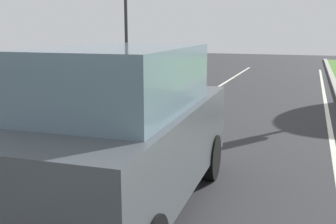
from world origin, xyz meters
name	(u,v)px	position (x,y,z in m)	size (l,w,h in m)	color
ground_plane	(190,121)	(0.00, 14.00, 0.00)	(60.00, 60.00, 0.00)	#2D2D30
lane_line_center	(166,119)	(-0.70, 14.00, 0.00)	(0.12, 32.00, 0.01)	silver
lane_line_right_edge	(331,133)	(3.60, 14.00, 0.00)	(0.12, 32.00, 0.01)	silver
car_suv_ahead	(124,130)	(0.72, 8.44, 1.17)	(2.10, 4.56, 2.28)	#474C51
traffic_light_overhead_left	(124,1)	(-4.58, 19.62, 3.63)	(0.32, 0.50, 5.31)	#2D2D2D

